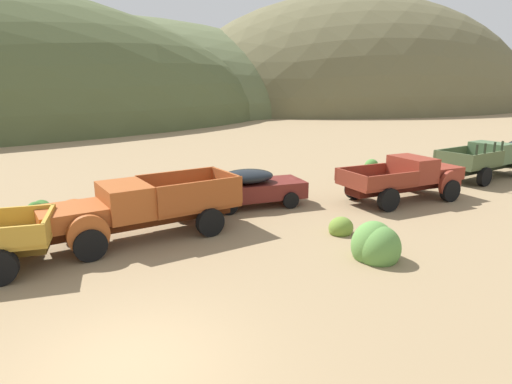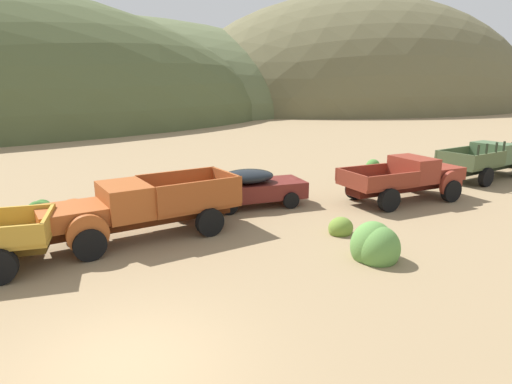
{
  "view_description": "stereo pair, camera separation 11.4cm",
  "coord_description": "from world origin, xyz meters",
  "px_view_note": "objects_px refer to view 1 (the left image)",
  "views": [
    {
      "loc": [
        -1.59,
        -7.04,
        5.0
      ],
      "look_at": [
        6.58,
        6.3,
        1.06
      ],
      "focal_mm": 30.29,
      "sensor_mm": 36.0,
      "label": 1
    },
    {
      "loc": [
        -1.5,
        -7.1,
        5.0
      ],
      "look_at": [
        6.58,
        6.3,
        1.06
      ],
      "focal_mm": 30.29,
      "sensor_mm": 36.0,
      "label": 2
    }
  ],
  "objects_px": {
    "truck_rust_red": "(410,177)",
    "truck_weathered_green": "(489,159)",
    "truck_oxide_orange": "(131,210)",
    "car_oxblood": "(256,187)"
  },
  "relations": [
    {
      "from": "truck_rust_red",
      "to": "truck_weathered_green",
      "type": "bearing_deg",
      "value": 12.6
    },
    {
      "from": "truck_weathered_green",
      "to": "truck_oxide_orange",
      "type": "bearing_deg",
      "value": 176.35
    },
    {
      "from": "truck_oxide_orange",
      "to": "car_oxblood",
      "type": "distance_m",
      "value": 5.77
    },
    {
      "from": "truck_oxide_orange",
      "to": "truck_rust_red",
      "type": "bearing_deg",
      "value": 172.37
    },
    {
      "from": "car_oxblood",
      "to": "truck_rust_red",
      "type": "relative_size",
      "value": 0.81
    },
    {
      "from": "truck_rust_red",
      "to": "truck_weathered_green",
      "type": "xyz_separation_m",
      "value": [
        7.47,
        0.89,
        0.01
      ]
    },
    {
      "from": "car_oxblood",
      "to": "truck_weathered_green",
      "type": "bearing_deg",
      "value": 3.98
    },
    {
      "from": "car_oxblood",
      "to": "truck_weathered_green",
      "type": "distance_m",
      "value": 13.91
    },
    {
      "from": "truck_oxide_orange",
      "to": "truck_weathered_green",
      "type": "xyz_separation_m",
      "value": [
        19.39,
        -0.41,
        -0.02
      ]
    },
    {
      "from": "car_oxblood",
      "to": "truck_weathered_green",
      "type": "relative_size",
      "value": 0.77
    }
  ]
}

